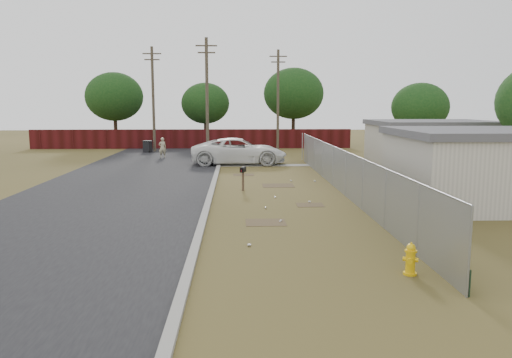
{
  "coord_description": "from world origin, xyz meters",
  "views": [
    {
      "loc": [
        -1.81,
        -22.0,
        4.09
      ],
      "look_at": [
        -1.03,
        -2.02,
        1.1
      ],
      "focal_mm": 35.0,
      "sensor_mm": 36.0,
      "label": 1
    }
  ],
  "objects_px": {
    "fire_hydrant": "(410,260)",
    "pedestrian": "(162,148)",
    "mailbox": "(243,172)",
    "pickup_truck": "(239,151)",
    "trash_bin": "(148,146)"
  },
  "relations": [
    {
      "from": "mailbox",
      "to": "trash_bin",
      "type": "height_order",
      "value": "mailbox"
    },
    {
      "from": "fire_hydrant",
      "to": "trash_bin",
      "type": "height_order",
      "value": "trash_bin"
    },
    {
      "from": "pickup_truck",
      "to": "pedestrian",
      "type": "height_order",
      "value": "pickup_truck"
    },
    {
      "from": "trash_bin",
      "to": "fire_hydrant",
      "type": "bearing_deg",
      "value": -69.51
    },
    {
      "from": "trash_bin",
      "to": "pedestrian",
      "type": "bearing_deg",
      "value": -66.76
    },
    {
      "from": "fire_hydrant",
      "to": "mailbox",
      "type": "height_order",
      "value": "mailbox"
    },
    {
      "from": "mailbox",
      "to": "trash_bin",
      "type": "distance_m",
      "value": 21.21
    },
    {
      "from": "fire_hydrant",
      "to": "mailbox",
      "type": "distance_m",
      "value": 12.7
    },
    {
      "from": "mailbox",
      "to": "trash_bin",
      "type": "bearing_deg",
      "value": 112.06
    },
    {
      "from": "fire_hydrant",
      "to": "pedestrian",
      "type": "xyz_separation_m",
      "value": [
        -9.92,
        27.23,
        0.41
      ]
    },
    {
      "from": "mailbox",
      "to": "pedestrian",
      "type": "bearing_deg",
      "value": 111.71
    },
    {
      "from": "fire_hydrant",
      "to": "pedestrian",
      "type": "bearing_deg",
      "value": 110.02
    },
    {
      "from": "trash_bin",
      "to": "mailbox",
      "type": "bearing_deg",
      "value": -67.94
    },
    {
      "from": "fire_hydrant",
      "to": "mailbox",
      "type": "bearing_deg",
      "value": 107.86
    },
    {
      "from": "mailbox",
      "to": "pickup_truck",
      "type": "xyz_separation_m",
      "value": [
        -0.13,
        10.75,
        -0.01
      ]
    }
  ]
}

